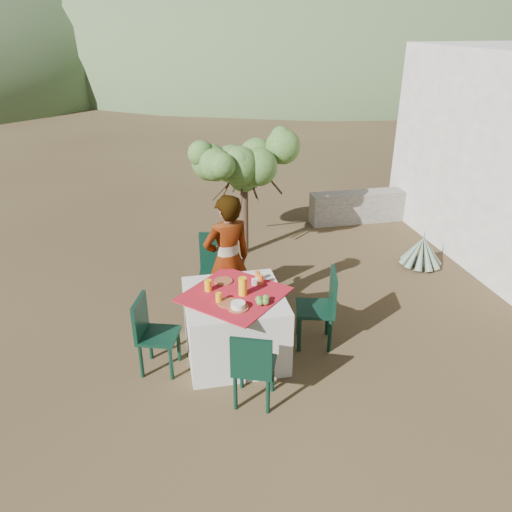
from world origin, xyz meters
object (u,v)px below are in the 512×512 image
(chair_far, at_px, (218,269))
(shrub_tree, at_px, (247,169))
(person, at_px, (228,261))
(juice_pitcher, at_px, (243,286))
(agave, at_px, (422,252))
(chair_near, at_px, (253,366))
(chair_right, at_px, (322,305))
(chair_left, at_px, (151,331))
(table, at_px, (235,325))

(chair_far, bearing_deg, shrub_tree, 78.15)
(person, relative_size, juice_pitcher, 8.25)
(person, relative_size, agave, 2.45)
(chair_near, bearing_deg, agave, -120.30)
(chair_far, xyz_separation_m, chair_right, (1.02, -0.99, -0.05))
(chair_far, relative_size, chair_left, 1.19)
(chair_far, height_order, person, person)
(chair_near, height_order, chair_right, chair_right)
(chair_near, height_order, juice_pitcher, juice_pitcher)
(chair_far, height_order, chair_near, chair_far)
(chair_far, bearing_deg, juice_pitcher, -72.29)
(table, height_order, shrub_tree, shrub_tree)
(table, xyz_separation_m, shrub_tree, (0.65, 2.64, 0.95))
(agave, bearing_deg, chair_left, -157.14)
(shrub_tree, bearing_deg, chair_far, -112.82)
(person, xyz_separation_m, juice_pitcher, (0.05, -0.73, 0.05))
(table, height_order, chair_far, chair_far)
(chair_far, relative_size, chair_right, 1.10)
(person, bearing_deg, chair_right, 127.91)
(person, height_order, shrub_tree, shrub_tree)
(juice_pitcher, bearing_deg, chair_left, -177.86)
(table, xyz_separation_m, agave, (3.08, 1.60, -0.16))
(chair_left, xyz_separation_m, person, (0.92, 0.77, 0.34))
(shrub_tree, distance_m, agave, 2.87)
(shrub_tree, relative_size, agave, 2.57)
(chair_left, bearing_deg, person, -32.24)
(table, distance_m, shrub_tree, 2.89)
(table, xyz_separation_m, chair_right, (0.98, 0.02, 0.12))
(chair_near, bearing_deg, juice_pitcher, -72.57)
(chair_near, xyz_separation_m, person, (0.01, 1.53, 0.35))
(chair_near, xyz_separation_m, chair_right, (0.95, 0.85, 0.04))
(table, relative_size, agave, 1.98)
(table, distance_m, chair_far, 1.03)
(chair_far, distance_m, person, 0.41)
(shrub_tree, xyz_separation_m, agave, (2.43, -1.05, -1.11))
(juice_pitcher, bearing_deg, chair_near, -93.74)
(chair_near, distance_m, person, 1.56)
(agave, relative_size, juice_pitcher, 3.36)
(chair_right, bearing_deg, chair_near, -33.71)
(chair_left, xyz_separation_m, chair_right, (1.86, 0.09, 0.03))
(chair_left, bearing_deg, shrub_tree, -11.55)
(juice_pitcher, bearing_deg, table, 158.39)
(chair_near, distance_m, chair_left, 1.18)
(table, bearing_deg, shrub_tree, 76.22)
(person, bearing_deg, table, 70.45)
(agave, bearing_deg, juice_pitcher, -151.41)
(chair_left, distance_m, agave, 4.30)
(chair_far, relative_size, shrub_tree, 0.59)
(chair_right, bearing_deg, shrub_tree, -158.16)
(person, bearing_deg, shrub_tree, -123.70)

